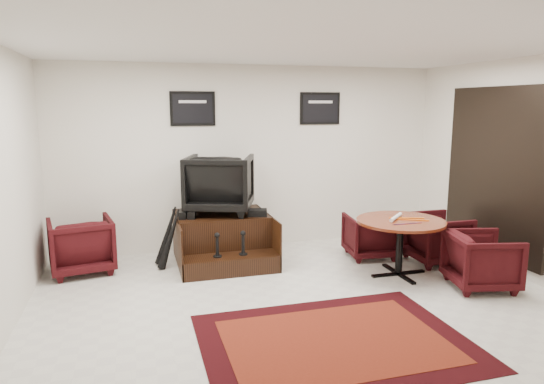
{
  "coord_description": "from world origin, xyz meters",
  "views": [
    {
      "loc": [
        -1.76,
        -4.76,
        2.2
      ],
      "look_at": [
        -0.14,
        0.9,
        1.14
      ],
      "focal_mm": 32.0,
      "sensor_mm": 36.0,
      "label": 1
    }
  ],
  "objects_px": {
    "table_chair_back": "(370,234)",
    "armchair_side": "(81,243)",
    "table_chair_corner": "(482,258)",
    "table_chair_window": "(437,236)",
    "shine_podium": "(222,239)",
    "meeting_table": "(401,227)",
    "shine_chair": "(220,181)"
  },
  "relations": [
    {
      "from": "table_chair_back",
      "to": "armchair_side",
      "type": "bearing_deg",
      "value": 0.82
    },
    {
      "from": "meeting_table",
      "to": "table_chair_back",
      "type": "distance_m",
      "value": 0.86
    },
    {
      "from": "armchair_side",
      "to": "table_chair_corner",
      "type": "xyz_separation_m",
      "value": [
        4.73,
        -1.95,
        -0.03
      ]
    },
    {
      "from": "table_chair_back",
      "to": "table_chair_corner",
      "type": "distance_m",
      "value": 1.65
    },
    {
      "from": "armchair_side",
      "to": "shine_podium",
      "type": "bearing_deg",
      "value": 168.42
    },
    {
      "from": "table_chair_corner",
      "to": "shine_chair",
      "type": "bearing_deg",
      "value": 67.09
    },
    {
      "from": "table_chair_back",
      "to": "table_chair_window",
      "type": "bearing_deg",
      "value": 156.68
    },
    {
      "from": "shine_podium",
      "to": "table_chair_back",
      "type": "distance_m",
      "value": 2.15
    },
    {
      "from": "meeting_table",
      "to": "table_chair_corner",
      "type": "distance_m",
      "value": 1.03
    },
    {
      "from": "shine_chair",
      "to": "armchair_side",
      "type": "distance_m",
      "value": 2.03
    },
    {
      "from": "shine_chair",
      "to": "table_chair_corner",
      "type": "bearing_deg",
      "value": 163.43
    },
    {
      "from": "shine_podium",
      "to": "table_chair_back",
      "type": "xyz_separation_m",
      "value": [
        2.11,
        -0.44,
        0.04
      ]
    },
    {
      "from": "table_chair_window",
      "to": "table_chair_corner",
      "type": "bearing_deg",
      "value": 176.77
    },
    {
      "from": "armchair_side",
      "to": "table_chair_window",
      "type": "relative_size",
      "value": 1.06
    },
    {
      "from": "shine_podium",
      "to": "armchair_side",
      "type": "xyz_separation_m",
      "value": [
        -1.89,
        0.03,
        0.09
      ]
    },
    {
      "from": "table_chair_back",
      "to": "shine_chair",
      "type": "bearing_deg",
      "value": -7.89
    },
    {
      "from": "meeting_table",
      "to": "table_chair_corner",
      "type": "xyz_separation_m",
      "value": [
        0.73,
        -0.67,
        -0.28
      ]
    },
    {
      "from": "shine_podium",
      "to": "shine_chair",
      "type": "relative_size",
      "value": 1.45
    },
    {
      "from": "meeting_table",
      "to": "table_chair_corner",
      "type": "height_order",
      "value": "table_chair_corner"
    },
    {
      "from": "armchair_side",
      "to": "table_chair_window",
      "type": "bearing_deg",
      "value": 158.13
    },
    {
      "from": "table_chair_back",
      "to": "table_chair_corner",
      "type": "height_order",
      "value": "table_chair_corner"
    },
    {
      "from": "table_chair_back",
      "to": "table_chair_window",
      "type": "xyz_separation_m",
      "value": [
        0.8,
        -0.47,
        0.03
      ]
    },
    {
      "from": "armchair_side",
      "to": "table_chair_window",
      "type": "xyz_separation_m",
      "value": [
        4.8,
        -0.94,
        -0.02
      ]
    },
    {
      "from": "shine_chair",
      "to": "table_chair_back",
      "type": "distance_m",
      "value": 2.32
    },
    {
      "from": "armchair_side",
      "to": "table_chair_window",
      "type": "distance_m",
      "value": 4.89
    },
    {
      "from": "table_chair_window",
      "to": "shine_podium",
      "type": "bearing_deg",
      "value": 73.05
    },
    {
      "from": "meeting_table",
      "to": "table_chair_back",
      "type": "xyz_separation_m",
      "value": [
        -0.0,
        0.81,
        -0.3
      ]
    },
    {
      "from": "shine_podium",
      "to": "armchair_side",
      "type": "height_order",
      "value": "armchair_side"
    },
    {
      "from": "shine_chair",
      "to": "meeting_table",
      "type": "height_order",
      "value": "shine_chair"
    },
    {
      "from": "shine_podium",
      "to": "armchair_side",
      "type": "bearing_deg",
      "value": 179.23
    },
    {
      "from": "table_chair_back",
      "to": "table_chair_window",
      "type": "relative_size",
      "value": 0.91
    },
    {
      "from": "shine_podium",
      "to": "shine_chair",
      "type": "bearing_deg",
      "value": 90.0
    }
  ]
}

